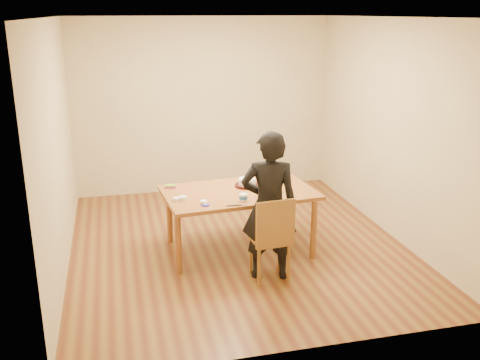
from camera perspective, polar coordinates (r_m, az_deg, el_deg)
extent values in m
cube|color=#5E2D17|center=(6.69, -0.34, -6.82)|extent=(4.00, 4.50, 0.00)
cube|color=silver|center=(6.10, -0.39, 16.99)|extent=(4.00, 4.50, 0.00)
cube|color=tan|center=(8.42, -3.91, 7.86)|extent=(4.00, 0.00, 2.70)
cube|color=tan|center=(6.13, -18.92, 3.29)|extent=(0.00, 4.50, 2.70)
cube|color=tan|center=(6.98, 15.90, 5.22)|extent=(0.00, 4.50, 2.70)
cube|color=brown|center=(6.27, -0.11, -1.35)|extent=(1.83, 1.19, 0.04)
cube|color=brown|center=(5.71, 3.19, -6.34)|extent=(0.42, 0.42, 0.04)
cylinder|color=#B20B21|center=(6.42, 0.76, -0.58)|extent=(0.29, 0.29, 0.02)
cylinder|color=white|center=(6.40, 0.76, -0.21)|extent=(0.21, 0.21, 0.07)
ellipsoid|color=white|center=(6.39, 0.76, 0.18)|extent=(0.20, 0.20, 0.03)
cylinder|color=white|center=(5.92, 0.35, -1.87)|extent=(0.09, 0.09, 0.08)
cylinder|color=#1F1797|center=(5.80, -3.71, -2.69)|extent=(0.09, 0.09, 0.01)
ellipsoid|color=white|center=(5.80, -3.71, -2.57)|extent=(0.04, 0.04, 0.02)
cylinder|color=white|center=(5.84, -3.91, -2.39)|extent=(0.08, 0.08, 0.04)
cylinder|color=white|center=(5.98, -6.14, -1.94)|extent=(0.09, 0.09, 0.04)
cylinder|color=white|center=(5.97, -6.79, -2.06)|extent=(0.08, 0.08, 0.04)
cube|color=#EC378B|center=(6.41, -7.38, -0.76)|extent=(0.13, 0.08, 0.02)
cube|color=#1B942F|center=(6.41, -7.44, -0.60)|extent=(0.12, 0.08, 0.02)
cube|color=black|center=(5.78, -0.67, -2.74)|extent=(0.16, 0.03, 0.01)
imported|color=black|center=(5.61, 3.12, -2.79)|extent=(0.67, 0.52, 1.62)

